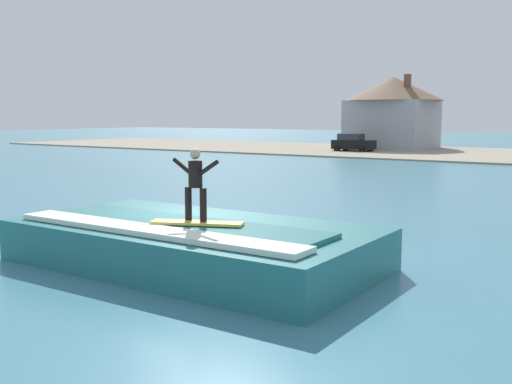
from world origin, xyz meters
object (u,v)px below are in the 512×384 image
Objects in this scene: wave_crest at (192,244)px; surfer at (195,181)px; car_near_shore at (353,143)px; surfboard at (197,223)px; house_with_chimney at (393,109)px.

wave_crest is 5.30× the size of surfer.
surfer reaches higher than wave_crest.
car_near_shore is at bearing 110.50° from surfer.
car_near_shore is (-16.65, 44.55, -1.19)m from surfer.
surfboard is 54.59m from house_with_chimney.
surfer is (-0.10, 0.08, 0.96)m from surfboard.
house_with_chimney is at bearing 106.22° from wave_crest.
wave_crest is 0.99m from surfboard.
house_with_chimney reaches higher than wave_crest.
surfboard is 0.96m from surfer.
car_near_shore is at bearing -98.42° from house_with_chimney.
house_with_chimney is (1.12, 7.58, 3.41)m from car_near_shore.
surfboard reaches higher than wave_crest.
surfboard is 0.20× the size of house_with_chimney.
car_near_shore is (-16.17, 44.14, 0.41)m from wave_crest.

